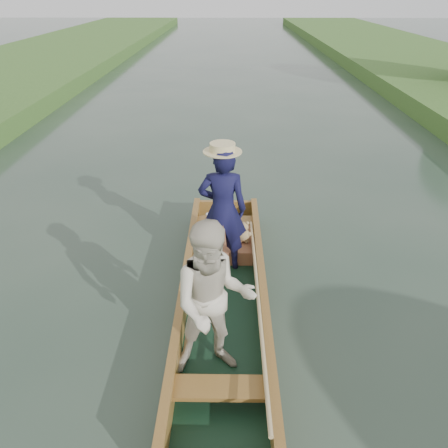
{
  "coord_description": "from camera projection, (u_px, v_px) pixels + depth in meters",
  "views": [
    {
      "loc": [
        0.07,
        -4.61,
        3.8
      ],
      "look_at": [
        0.0,
        0.6,
        0.95
      ],
      "focal_mm": 35.0,
      "sensor_mm": 36.0,
      "label": 1
    }
  ],
  "objects": [
    {
      "name": "punt",
      "position": [
        220.0,
        271.0,
        5.41
      ],
      "size": [
        1.13,
        5.0,
        1.98
      ],
      "color": "black",
      "rests_on": "ground"
    },
    {
      "name": "ground",
      "position": [
        223.0,
        307.0,
        5.87
      ],
      "size": [
        120.0,
        120.0,
        0.0
      ],
      "primitive_type": "plane",
      "color": "#283D30",
      "rests_on": "ground"
    },
    {
      "name": "trees_far",
      "position": [
        219.0,
        38.0,
        11.3
      ],
      "size": [
        22.29,
        12.62,
        4.57
      ],
      "color": "#47331E",
      "rests_on": "ground"
    }
  ]
}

